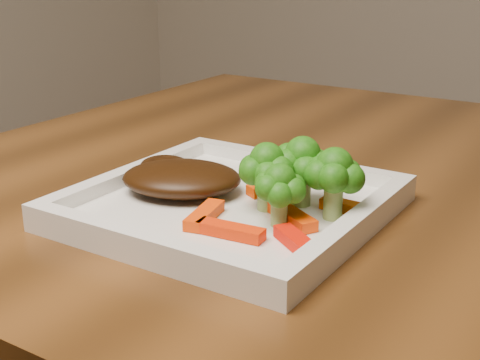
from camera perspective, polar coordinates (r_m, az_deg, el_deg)
The scene contains 12 objects.
plate at distance 0.64m, azimuth -0.75°, elevation -2.47°, with size 0.27×0.27×0.01m, color white.
steak at distance 0.66m, azimuth -4.99°, elevation 0.15°, with size 0.12×0.09×0.03m, color #341B07.
broccoli_0 at distance 0.62m, azimuth 5.33°, elevation 0.89°, with size 0.06×0.06×0.07m, color #327513, non-canonical shape.
broccoli_1 at distance 0.60m, azimuth 8.01°, elevation -0.37°, with size 0.06×0.06×0.06m, color #137714, non-canonical shape.
broccoli_2 at distance 0.58m, azimuth 3.39°, elevation -1.17°, with size 0.05×0.05×0.06m, color #126D12, non-canonical shape.
broccoli_3 at distance 0.61m, azimuth 2.29°, elevation 0.19°, with size 0.06×0.06×0.06m, color #1F6711, non-canonical shape.
carrot_0 at distance 0.56m, azimuth -0.83°, elevation -4.34°, with size 0.06×0.02×0.01m, color #EF2C03.
carrot_1 at distance 0.54m, azimuth 4.92°, elevation -5.32°, with size 0.06×0.02×0.01m, color red.
carrot_2 at distance 0.60m, azimuth -3.06°, elevation -3.01°, with size 0.06×0.02×0.01m, color #F53C04.
carrot_3 at distance 0.62m, azimuth 9.14°, elevation -2.30°, with size 0.05×0.01×0.01m, color #ED5A03.
carrot_4 at distance 0.67m, azimuth 3.21°, elevation -0.58°, with size 0.06×0.02×0.01m, color #FF4504.
carrot_5 at distance 0.59m, azimuth 4.41°, elevation -3.07°, with size 0.06×0.02×0.01m, color #FF4004.
Camera 1 is at (0.10, -0.55, 0.99)m, focal length 50.00 mm.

